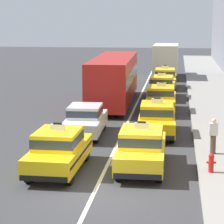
{
  "coord_description": "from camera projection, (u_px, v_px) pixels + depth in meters",
  "views": [
    {
      "loc": [
        2.72,
        -15.79,
        5.96
      ],
      "look_at": [
        -0.42,
        8.26,
        1.3
      ],
      "focal_mm": 80.38,
      "sensor_mm": 36.0,
      "label": 1
    }
  ],
  "objects": [
    {
      "name": "ground_plane",
      "position": [
        93.0,
        196.0,
        16.85
      ],
      "size": [
        160.0,
        160.0,
        0.0
      ],
      "primitive_type": "plane",
      "color": "#353538"
    },
    {
      "name": "lane_stripe_left_right",
      "position": [
        139.0,
        99.0,
        36.32
      ],
      "size": [
        0.14,
        80.0,
        0.01
      ],
      "primitive_type": "cube",
      "color": "silver",
      "rests_on": "ground"
    },
    {
      "name": "sidewalk_curb",
      "position": [
        223.0,
        113.0,
        30.73
      ],
      "size": [
        4.0,
        90.0,
        0.15
      ],
      "primitive_type": "cube",
      "color": "gray",
      "rests_on": "ground"
    },
    {
      "name": "taxi_left_nearest",
      "position": [
        59.0,
        150.0,
        19.36
      ],
      "size": [
        1.87,
        4.58,
        1.96
      ],
      "color": "black",
      "rests_on": "ground"
    },
    {
      "name": "sedan_left_second",
      "position": [
        85.0,
        119.0,
        25.17
      ],
      "size": [
        1.88,
        4.35,
        1.58
      ],
      "color": "black",
      "rests_on": "ground"
    },
    {
      "name": "bus_left_third",
      "position": [
        114.0,
        78.0,
        34.2
      ],
      "size": [
        2.75,
        11.25,
        3.22
      ],
      "color": "black",
      "rests_on": "ground"
    },
    {
      "name": "taxi_right_nearest",
      "position": [
        141.0,
        148.0,
        19.62
      ],
      "size": [
        1.86,
        4.57,
        1.96
      ],
      "color": "black",
      "rests_on": "ground"
    },
    {
      "name": "taxi_right_second",
      "position": [
        157.0,
        118.0,
        25.25
      ],
      "size": [
        1.94,
        4.61,
        1.96
      ],
      "color": "black",
      "rests_on": "ground"
    },
    {
      "name": "taxi_right_third",
      "position": [
        161.0,
        98.0,
        31.34
      ],
      "size": [
        1.83,
        4.57,
        1.96
      ],
      "color": "black",
      "rests_on": "ground"
    },
    {
      "name": "taxi_right_fourth",
      "position": [
        162.0,
        87.0,
        36.63
      ],
      "size": [
        1.93,
        4.6,
        1.96
      ],
      "color": "black",
      "rests_on": "ground"
    },
    {
      "name": "taxi_right_fifth",
      "position": [
        165.0,
        78.0,
        41.76
      ],
      "size": [
        1.91,
        4.6,
        1.96
      ],
      "color": "black",
      "rests_on": "ground"
    },
    {
      "name": "box_truck_right_sixth",
      "position": [
        166.0,
        60.0,
        48.78
      ],
      "size": [
        2.37,
        6.99,
        3.27
      ],
      "color": "black",
      "rests_on": "ground"
    },
    {
      "name": "pedestrian_mid_block",
      "position": [
        213.0,
        136.0,
        21.36
      ],
      "size": [
        0.36,
        0.24,
        1.54
      ],
      "color": "#473828",
      "rests_on": "sidewalk_curb"
    },
    {
      "name": "fire_hydrant",
      "position": [
        211.0,
        162.0,
        18.86
      ],
      "size": [
        0.36,
        0.22,
        0.73
      ],
      "color": "red",
      "rests_on": "sidewalk_curb"
    }
  ]
}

